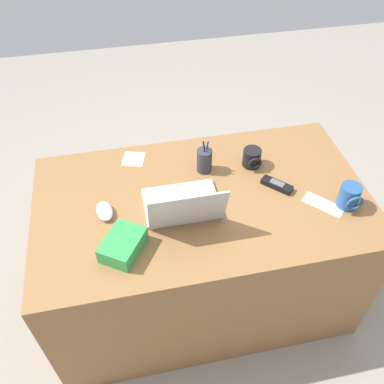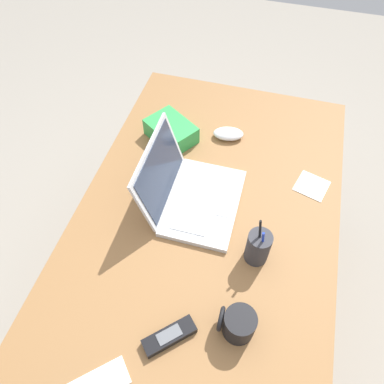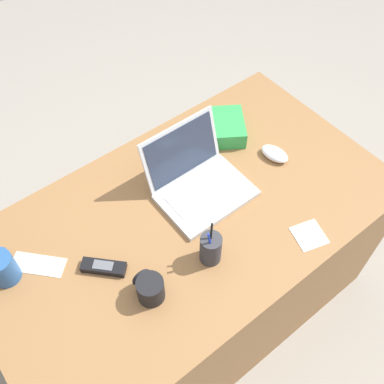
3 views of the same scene
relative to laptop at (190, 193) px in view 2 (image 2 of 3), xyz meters
name	(u,v)px [view 2 (image 2 of 3)]	position (x,y,z in m)	size (l,w,h in m)	color
ground_plane	(199,311)	(-0.10, -0.07, -0.77)	(6.00, 6.00, 0.00)	gray
desk	(200,278)	(-0.10, -0.07, -0.41)	(1.43, 0.82, 0.73)	olive
laptop	(190,193)	(0.00, 0.00, 0.00)	(0.31, 0.28, 0.22)	silver
computer_mouse	(228,134)	(0.32, -0.06, -0.03)	(0.06, 0.11, 0.03)	white
coffee_mug_tall	(238,324)	(-0.36, -0.23, 0.00)	(0.08, 0.09, 0.09)	black
cordless_phone	(168,336)	(-0.43, -0.06, -0.03)	(0.13, 0.13, 0.03)	black
pen_holder	(258,247)	(-0.14, -0.24, 0.01)	(0.07, 0.07, 0.17)	#333338
snack_bag	(171,131)	(0.26, 0.14, -0.01)	(0.13, 0.17, 0.07)	green
paper_note_near_laptop	(312,186)	(0.17, -0.38, -0.04)	(0.10, 0.10, 0.00)	white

